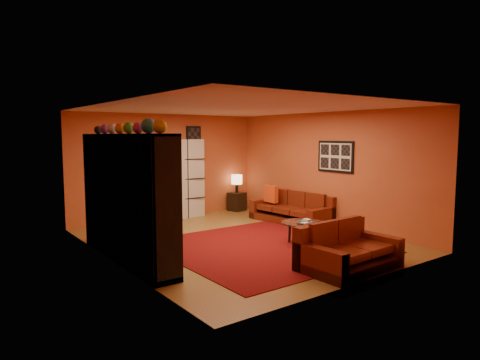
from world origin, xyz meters
TOP-DOWN VIEW (x-y plane):
  - floor at (0.00, 0.00)m, footprint 6.00×6.00m
  - ceiling at (0.00, 0.00)m, footprint 6.00×6.00m
  - wall_back at (0.00, 3.00)m, footprint 6.00×0.00m
  - wall_front at (0.00, -3.00)m, footprint 6.00×0.00m
  - wall_left at (-2.50, 0.00)m, footprint 0.00×6.00m
  - wall_right at (2.50, 0.00)m, footprint 0.00×6.00m
  - rug at (0.10, -0.70)m, footprint 3.60×3.60m
  - doorway at (-0.70, 2.96)m, footprint 0.95×0.10m
  - wall_art_right at (2.48, -0.30)m, footprint 0.03×1.00m
  - wall_art_back at (0.75, 2.98)m, footprint 0.42×0.03m
  - entertainment_unit at (-2.27, 0.00)m, footprint 0.45×3.00m
  - tv at (-2.23, -0.09)m, footprint 0.97×0.13m
  - sofa at (2.13, 0.67)m, footprint 0.97×2.12m
  - loveseat at (0.32, -2.41)m, footprint 1.60×1.00m
  - throw_pillow at (1.95, 1.28)m, footprint 0.12×0.42m
  - coffee_table at (0.86, -0.93)m, footprint 0.82×0.82m
  - storage_cabinet at (0.34, 2.80)m, footprint 1.03×0.54m
  - bowl_chair at (-1.13, 1.08)m, footprint 0.73×0.73m
  - side_table at (1.97, 2.75)m, footprint 0.48×0.48m
  - table_lamp at (1.97, 2.75)m, footprint 0.30×0.30m

SIDE VIEW (x-z plane):
  - floor at x=0.00m, z-range 0.00..0.00m
  - rug at x=0.10m, z-range 0.00..0.01m
  - side_table at x=1.97m, z-range 0.00..0.50m
  - loveseat at x=0.32m, z-range -0.14..0.71m
  - sofa at x=2.13m, z-range -0.14..0.71m
  - bowl_chair at x=-1.13m, z-range 0.02..0.61m
  - coffee_table at x=0.86m, z-range 0.17..0.57m
  - throw_pillow at x=1.95m, z-range 0.42..0.84m
  - table_lamp at x=1.97m, z-range 0.60..1.10m
  - storage_cabinet at x=0.34m, z-range 0.00..1.97m
  - tv at x=-2.23m, z-range 0.72..1.28m
  - doorway at x=-0.70m, z-range 0.00..2.04m
  - entertainment_unit at x=-2.27m, z-range 0.00..2.10m
  - wall_back at x=0.00m, z-range -1.70..4.30m
  - wall_front at x=0.00m, z-range -1.70..4.30m
  - wall_left at x=-2.50m, z-range -1.70..4.30m
  - wall_right at x=2.50m, z-range -1.70..4.30m
  - wall_art_right at x=2.48m, z-range 1.25..1.95m
  - wall_art_back at x=0.75m, z-range 1.79..2.31m
  - ceiling at x=0.00m, z-range 2.60..2.60m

